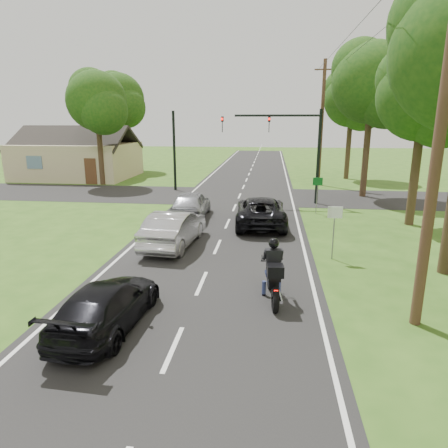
{
  "coord_description": "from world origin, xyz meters",
  "views": [
    {
      "loc": [
        2.21,
        -12.3,
        5.33
      ],
      "look_at": [
        0.41,
        3.0,
        1.3
      ],
      "focal_mm": 32.0,
      "sensor_mm": 36.0,
      "label": 1
    }
  ],
  "objects": [
    {
      "name": "utility_pole_near",
      "position": [
        6.2,
        -2.0,
        5.08
      ],
      "size": [
        1.6,
        0.28,
        10.0
      ],
      "color": "#533626",
      "rests_on": "ground"
    },
    {
      "name": "road",
      "position": [
        0.0,
        10.0,
        0.01
      ],
      "size": [
        8.0,
        100.0,
        0.01
      ],
      "primitive_type": "cube",
      "color": "black",
      "rests_on": "ground"
    },
    {
      "name": "house",
      "position": [
        -16.0,
        24.0,
        1.77
      ],
      "size": [
        10.2,
        8.0,
        4.84
      ],
      "color": "tan",
      "rests_on": "ground"
    },
    {
      "name": "motorcycle_rider",
      "position": [
        2.37,
        -1.05,
        0.78
      ],
      "size": [
        0.69,
        2.3,
        1.99
      ],
      "rotation": [
        0.0,
        0.0,
        0.1
      ],
      "color": "black",
      "rests_on": "ground"
    },
    {
      "name": "sign_green",
      "position": [
        4.9,
        10.98,
        1.6
      ],
      "size": [
        0.55,
        0.07,
        2.12
      ],
      "color": "slate",
      "rests_on": "ground"
    },
    {
      "name": "utility_pole_far",
      "position": [
        6.2,
        22.0,
        5.08
      ],
      "size": [
        1.6,
        0.28,
        10.0
      ],
      "color": "#533626",
      "rests_on": "ground"
    },
    {
      "name": "tree_row_e",
      "position": [
        9.48,
        25.78,
        6.83
      ],
      "size": [
        5.28,
        5.12,
        9.61
      ],
      "color": "#332316",
      "rests_on": "ground"
    },
    {
      "name": "silver_suv",
      "position": [
        -2.17,
        9.07,
        0.79
      ],
      "size": [
        1.96,
        4.59,
        1.55
      ],
      "primitive_type": "imported",
      "rotation": [
        0.0,
        0.0,
        3.17
      ],
      "color": "#96979D",
      "rests_on": "road"
    },
    {
      "name": "tree_row_c",
      "position": [
        9.75,
        8.8,
        6.23
      ],
      "size": [
        4.8,
        4.65,
        8.76
      ],
      "color": "#332316",
      "rests_on": "ground"
    },
    {
      "name": "dark_car_behind",
      "position": [
        -1.97,
        -3.14,
        0.63
      ],
      "size": [
        1.96,
        4.35,
        1.24
      ],
      "primitive_type": "imported",
      "rotation": [
        0.0,
        0.0,
        3.09
      ],
      "color": "black",
      "rests_on": "road"
    },
    {
      "name": "signal_pole_far",
      "position": [
        -5.2,
        18.0,
        3.0
      ],
      "size": [
        0.2,
        0.2,
        6.0
      ],
      "primitive_type": "cylinder",
      "color": "black",
      "rests_on": "ground"
    },
    {
      "name": "tree_row_d",
      "position": [
        9.1,
        16.76,
        7.43
      ],
      "size": [
        5.76,
        5.58,
        10.45
      ],
      "color": "#332316",
      "rests_on": "ground"
    },
    {
      "name": "sign_white",
      "position": [
        4.7,
        2.98,
        1.6
      ],
      "size": [
        0.55,
        0.07,
        2.12
      ],
      "color": "slate",
      "rests_on": "ground"
    },
    {
      "name": "traffic_signal",
      "position": [
        3.34,
        14.0,
        4.14
      ],
      "size": [
        6.38,
        0.44,
        6.0
      ],
      "color": "black",
      "rests_on": "ground"
    },
    {
      "name": "cross_road",
      "position": [
        0.0,
        16.0,
        0.01
      ],
      "size": [
        60.0,
        7.0,
        0.01
      ],
      "primitive_type": "cube",
      "color": "black",
      "rests_on": "ground"
    },
    {
      "name": "dark_suv",
      "position": [
        1.75,
        7.97,
        0.76
      ],
      "size": [
        2.71,
        5.46,
        1.49
      ],
      "primitive_type": "imported",
      "rotation": [
        0.0,
        0.0,
        3.19
      ],
      "color": "black",
      "rests_on": "road"
    },
    {
      "name": "ground",
      "position": [
        0.0,
        0.0,
        0.0
      ],
      "size": [
        140.0,
        140.0,
        0.0
      ],
      "primitive_type": "plane",
      "color": "#2F5517",
      "rests_on": "ground"
    },
    {
      "name": "tree_left_far",
      "position": [
        -13.7,
        29.76,
        7.13
      ],
      "size": [
        5.76,
        5.58,
        10.14
      ],
      "color": "#332316",
      "rests_on": "ground"
    },
    {
      "name": "silver_sedan",
      "position": [
        -1.88,
        3.95,
        0.78
      ],
      "size": [
        2.02,
        4.81,
        1.54
      ],
      "primitive_type": "imported",
      "rotation": [
        0.0,
        0.0,
        3.06
      ],
      "color": "#B4B4B9",
      "rests_on": "road"
    },
    {
      "name": "tree_left_near",
      "position": [
        -11.73,
        19.78,
        6.53
      ],
      "size": [
        5.12,
        4.96,
        9.22
      ],
      "color": "#332316",
      "rests_on": "ground"
    }
  ]
}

